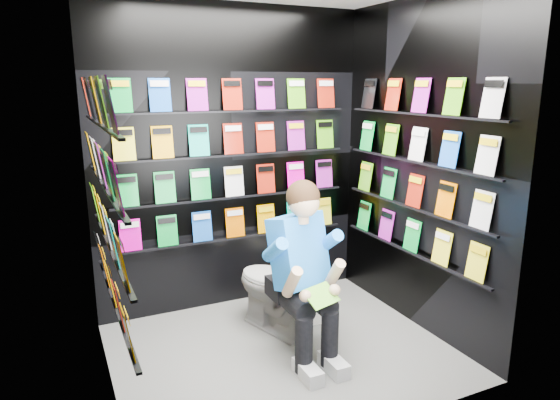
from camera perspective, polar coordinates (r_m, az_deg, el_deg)
name	(u,v)px	position (r m, az deg, el deg)	size (l,w,h in m)	color
floor	(282,351)	(3.89, 0.20, -16.88)	(2.40, 2.40, 0.00)	slate
wall_back	(232,160)	(4.34, -5.46, 4.53)	(2.40, 0.04, 2.60)	black
wall_front	(366,214)	(2.58, 9.76, -1.63)	(2.40, 0.04, 2.60)	black
wall_left	(98,197)	(3.12, -20.11, 0.32)	(0.04, 2.00, 2.60)	black
wall_right	(420,168)	(4.08, 15.66, 3.54)	(0.04, 2.00, 2.60)	black
comics_back	(234,160)	(4.31, -5.32, 4.54)	(2.10, 0.06, 1.37)	#EB6B00
comics_left	(103,196)	(3.12, -19.57, 0.47)	(0.06, 1.70, 1.37)	#EB6B00
comics_right	(417,168)	(4.06, 15.34, 3.59)	(0.06, 1.70, 1.37)	#EB6B00
toilet	(275,286)	(4.05, -0.52, -9.79)	(0.42, 0.75, 0.73)	white
longbox	(303,296)	(4.37, 2.60, -10.90)	(0.25, 0.45, 0.34)	white
longbox_lid	(303,276)	(4.29, 2.63, -8.66)	(0.27, 0.47, 0.03)	white
reader	(297,252)	(3.59, 2.00, -5.94)	(0.53, 0.77, 1.42)	blue
held_comic	(321,296)	(3.37, 4.73, -10.83)	(0.24, 0.01, 0.17)	green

